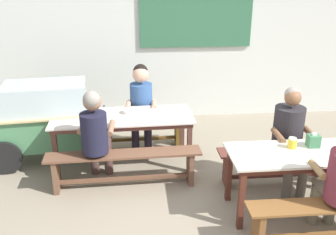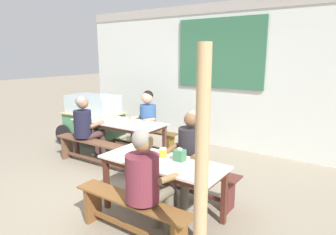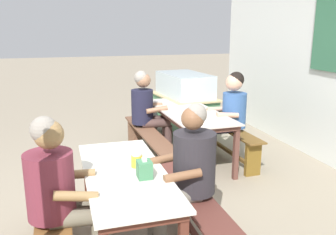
# 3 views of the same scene
# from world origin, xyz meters

# --- Properties ---
(ground_plane) EXTENTS (40.00, 40.00, 0.00)m
(ground_plane) POSITION_xyz_m (0.00, 0.00, 0.00)
(ground_plane) COLOR gray
(backdrop_wall) EXTENTS (6.93, 0.23, 3.00)m
(backdrop_wall) POSITION_xyz_m (0.01, 2.79, 1.57)
(backdrop_wall) COLOR silver
(backdrop_wall) RESTS_ON ground_plane
(dining_table_far) EXTENTS (1.89, 0.80, 0.72)m
(dining_table_far) POSITION_xyz_m (-1.02, 0.95, 0.65)
(dining_table_far) COLOR beige
(dining_table_far) RESTS_ON ground_plane
(dining_table_near) EXTENTS (1.57, 0.65, 0.72)m
(dining_table_near) POSITION_xyz_m (0.92, -0.27, 0.64)
(dining_table_near) COLOR silver
(dining_table_near) RESTS_ON ground_plane
(bench_far_back) EXTENTS (1.89, 0.31, 0.46)m
(bench_far_back) POSITION_xyz_m (-1.04, 1.52, 0.30)
(bench_far_back) COLOR brown
(bench_far_back) RESTS_ON ground_plane
(bench_far_front) EXTENTS (1.89, 0.33, 0.46)m
(bench_far_front) POSITION_xyz_m (-0.99, 0.37, 0.32)
(bench_far_front) COLOR brown
(bench_far_front) RESTS_ON ground_plane
(bench_near_back) EXTENTS (1.53, 0.29, 0.46)m
(bench_near_back) POSITION_xyz_m (0.92, 0.30, 0.30)
(bench_near_back) COLOR brown
(bench_near_back) RESTS_ON ground_plane
(bench_near_front) EXTENTS (1.48, 0.27, 0.46)m
(bench_near_front) POSITION_xyz_m (0.92, -0.85, 0.30)
(bench_near_front) COLOR brown
(bench_near_front) RESTS_ON ground_plane
(food_cart) EXTENTS (1.66, 0.94, 1.10)m
(food_cart) POSITION_xyz_m (-2.08, 1.25, 0.63)
(food_cart) COLOR #4C895B
(food_cart) RESTS_ON ground_plane
(person_left_back_turned) EXTENTS (0.44, 0.58, 1.26)m
(person_left_back_turned) POSITION_xyz_m (-1.32, 0.44, 0.72)
(person_left_back_turned) COLOR #4A3330
(person_left_back_turned) RESTS_ON ground_plane
(person_near_front) EXTENTS (0.47, 0.56, 1.26)m
(person_near_front) POSITION_xyz_m (1.09, -0.79, 0.73)
(person_near_front) COLOR #6B6552
(person_near_front) RESTS_ON ground_plane
(person_center_facing) EXTENTS (0.44, 0.56, 1.27)m
(person_center_facing) POSITION_xyz_m (-0.76, 1.46, 0.74)
(person_center_facing) COLOR black
(person_center_facing) RESTS_ON ground_plane
(person_right_near_table) EXTENTS (0.48, 0.57, 1.26)m
(person_right_near_table) POSITION_xyz_m (0.99, 0.24, 0.72)
(person_right_near_table) COLOR #635E54
(person_right_near_table) RESTS_ON ground_plane
(tissue_box) EXTENTS (0.13, 0.11, 0.16)m
(tissue_box) POSITION_xyz_m (1.09, -0.15, 0.79)
(tissue_box) COLOR #407D53
(tissue_box) RESTS_ON dining_table_near
(condiment_jar) EXTENTS (0.10, 0.10, 0.12)m
(condiment_jar) POSITION_xyz_m (0.85, -0.16, 0.78)
(condiment_jar) COLOR yellow
(condiment_jar) RESTS_ON dining_table_near
(soup_bowl) EXTENTS (0.16, 0.16, 0.05)m
(soup_bowl) POSITION_xyz_m (-0.95, 1.05, 0.75)
(soup_bowl) COLOR silver
(soup_bowl) RESTS_ON dining_table_far
(wooden_support_post) EXTENTS (0.10, 0.10, 2.07)m
(wooden_support_post) POSITION_xyz_m (1.98, -1.25, 1.03)
(wooden_support_post) COLOR tan
(wooden_support_post) RESTS_ON ground_plane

